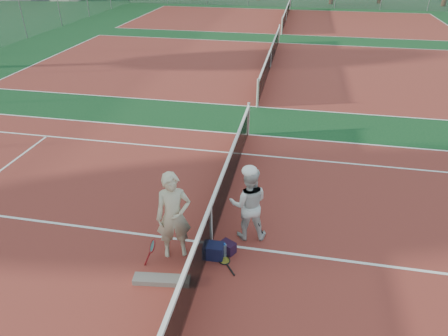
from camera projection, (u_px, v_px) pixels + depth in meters
The scene contains 16 objects.
ground at pixel (211, 244), 8.40m from camera, with size 130.00×130.00×0.00m, color #103B1B.
court_main at pixel (211, 243), 8.40m from camera, with size 23.77×10.97×0.01m, color maroon.
court_far_a at pixel (270, 67), 19.88m from camera, with size 23.77×10.97×0.01m, color maroon.
court_far_b at pixel (286, 20), 31.36m from camera, with size 23.77×10.97×0.01m, color maroon.
net_main at pixel (211, 224), 8.15m from camera, with size 0.10×10.98×1.02m, color black, non-canonical shape.
net_far_a at pixel (271, 57), 19.63m from camera, with size 0.10×10.98×1.02m, color black, non-canonical shape.
net_far_b at pixel (287, 13), 31.11m from camera, with size 0.10×10.98×1.02m, color black, non-canonical shape.
player_a at pixel (174, 216), 7.69m from camera, with size 0.68×0.45×1.87m, color beige.
player_b at pixel (248, 204), 8.23m from camera, with size 0.80×0.63×1.66m, color silver.
racket_red at pixel (153, 252), 7.76m from camera, with size 0.26×0.27×0.56m, color maroon, non-canonical shape.
racket_black_held at pixel (256, 228), 8.42m from camera, with size 0.28×0.27×0.56m, color black, non-canonical shape.
racket_spare at pixel (224, 260), 7.95m from camera, with size 0.60×0.27×0.03m, color black, non-canonical shape.
sports_bag_navy at pixel (213, 251), 7.97m from camera, with size 0.41×0.28×0.32m, color black.
sports_bag_purple at pixel (228, 247), 8.12m from camera, with size 0.30×0.21×0.24m, color black.
net_cover_canvas at pixel (162, 280), 7.43m from camera, with size 1.06×0.25×0.11m, color #615D57.
water_bottle at pixel (225, 251), 7.99m from camera, with size 0.09×0.09×0.30m, color silver.
Camera 1 is at (1.50, -6.31, 5.58)m, focal length 32.00 mm.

